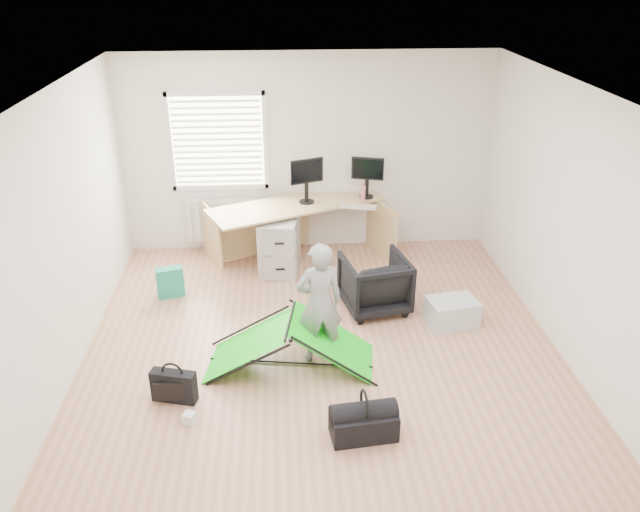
{
  "coord_description": "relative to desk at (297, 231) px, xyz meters",
  "views": [
    {
      "loc": [
        -0.4,
        -5.44,
        3.8
      ],
      "look_at": [
        0.0,
        0.4,
        0.95
      ],
      "focal_mm": 35.0,
      "sensor_mm": 36.0,
      "label": 1
    }
  ],
  "objects": [
    {
      "name": "storage_crate",
      "position": [
        1.68,
        -1.83,
        -0.25
      ],
      "size": [
        0.6,
        0.47,
        0.3
      ],
      "primitive_type": "cube",
      "rotation": [
        0.0,
        0.0,
        0.18
      ],
      "color": "#B9BDC2",
      "rests_on": "ground"
    },
    {
      "name": "window",
      "position": [
        -1.02,
        0.38,
        1.15
      ],
      "size": [
        1.2,
        0.06,
        1.2
      ],
      "primitive_type": "cube",
      "color": "silver",
      "rests_on": "back_wall"
    },
    {
      "name": "desk",
      "position": [
        0.0,
        0.0,
        0.0
      ],
      "size": [
        2.45,
        1.64,
        0.8
      ],
      "primitive_type": "cube",
      "rotation": [
        0.0,
        0.0,
        0.42
      ],
      "color": "tan",
      "rests_on": "ground"
    },
    {
      "name": "person",
      "position": [
        0.14,
        -2.4,
        0.26
      ],
      "size": [
        0.53,
        0.39,
        1.31
      ],
      "primitive_type": "imported",
      "rotation": [
        0.0,
        0.0,
        3.32
      ],
      "color": "gray",
      "rests_on": "ground"
    },
    {
      "name": "kite",
      "position": [
        -0.16,
        -2.49,
        -0.14
      ],
      "size": [
        1.77,
        0.99,
        0.52
      ],
      "primitive_type": null,
      "rotation": [
        0.0,
        0.0,
        -0.16
      ],
      "color": "#15DD17",
      "rests_on": "ground"
    },
    {
      "name": "white_box",
      "position": [
        -1.09,
        -3.31,
        -0.35
      ],
      "size": [
        0.13,
        0.13,
        0.1
      ],
      "primitive_type": "cube",
      "rotation": [
        0.0,
        0.0,
        -0.41
      ],
      "color": "silver",
      "rests_on": "ground"
    },
    {
      "name": "filing_cabinet",
      "position": [
        -0.24,
        -0.38,
        -0.03
      ],
      "size": [
        0.57,
        0.7,
        0.74
      ],
      "primitive_type": "cube",
      "rotation": [
        0.0,
        0.0,
        -0.16
      ],
      "color": "#AAADAF",
      "rests_on": "ground"
    },
    {
      "name": "radiator",
      "position": [
        -1.02,
        0.34,
        0.05
      ],
      "size": [
        1.0,
        0.12,
        0.6
      ],
      "primitive_type": "cube",
      "color": "silver",
      "rests_on": "back_wall"
    },
    {
      "name": "tote_bag",
      "position": [
        -1.59,
        -0.97,
        -0.21
      ],
      "size": [
        0.35,
        0.23,
        0.38
      ],
      "primitive_type": "cube",
      "rotation": [
        0.0,
        0.0,
        0.29
      ],
      "color": "#1D876D",
      "rests_on": "ground"
    },
    {
      "name": "keyboard",
      "position": [
        0.8,
        -0.2,
        0.41
      ],
      "size": [
        0.5,
        0.27,
        0.02
      ],
      "primitive_type": "cube",
      "rotation": [
        0.0,
        0.0,
        -0.24
      ],
      "color": "beige",
      "rests_on": "desk"
    },
    {
      "name": "thermos",
      "position": [
        0.89,
        0.01,
        0.51
      ],
      "size": [
        0.08,
        0.08,
        0.23
      ],
      "primitive_type": "cylinder",
      "rotation": [
        0.0,
        0.0,
        0.32
      ],
      "color": "#C06C6B",
      "rests_on": "desk"
    },
    {
      "name": "ground",
      "position": [
        0.18,
        -2.33,
        -0.4
      ],
      "size": [
        5.5,
        5.5,
        0.0
      ],
      "primitive_type": "plane",
      "color": "tan",
      "rests_on": "ground"
    },
    {
      "name": "monitor_right",
      "position": [
        0.96,
        0.17,
        0.61
      ],
      "size": [
        0.44,
        0.2,
        0.41
      ],
      "primitive_type": "cube",
      "rotation": [
        0.0,
        0.0,
        -0.27
      ],
      "color": "black",
      "rests_on": "desk"
    },
    {
      "name": "monitor_left",
      "position": [
        0.13,
        0.03,
        0.62
      ],
      "size": [
        0.47,
        0.26,
        0.44
      ],
      "primitive_type": "cube",
      "rotation": [
        0.0,
        0.0,
        0.38
      ],
      "color": "black",
      "rests_on": "desk"
    },
    {
      "name": "laptop_bag",
      "position": [
        -1.26,
        -2.98,
        -0.24
      ],
      "size": [
        0.44,
        0.23,
        0.32
      ],
      "primitive_type": "cube",
      "rotation": [
        0.0,
        0.0,
        -0.26
      ],
      "color": "black",
      "rests_on": "ground"
    },
    {
      "name": "office_chair",
      "position": [
        0.85,
        -1.43,
        -0.07
      ],
      "size": [
        0.84,
        0.86,
        0.67
      ],
      "primitive_type": "imported",
      "rotation": [
        0.0,
        0.0,
        3.34
      ],
      "color": "black",
      "rests_on": "ground"
    },
    {
      "name": "back_wall",
      "position": [
        0.18,
        0.42,
        0.95
      ],
      "size": [
        5.0,
        0.02,
        2.7
      ],
      "primitive_type": "cube",
      "color": "silver",
      "rests_on": "ground"
    },
    {
      "name": "duffel_bag",
      "position": [
        0.44,
        -3.59,
        -0.28
      ],
      "size": [
        0.6,
        0.35,
        0.25
      ],
      "primitive_type": "cube",
      "rotation": [
        0.0,
        0.0,
        0.11
      ],
      "color": "black",
      "rests_on": "ground"
    }
  ]
}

